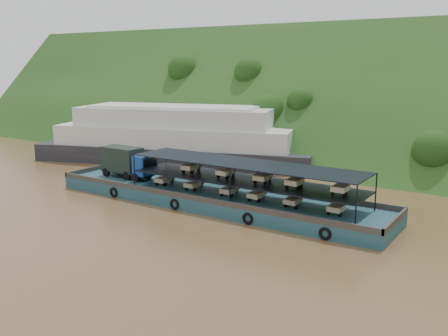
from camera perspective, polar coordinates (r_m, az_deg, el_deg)
The scene contains 4 objects.
ground at distance 47.47m, azimuth 0.02°, elevation -4.68°, with size 160.00×160.00×0.00m, color brown.
hillside at distance 79.28m, azimuth 14.49°, elevation 1.69°, with size 140.00×28.00×28.00m, color #193A15.
cargo_barge at distance 49.11m, azimuth -2.02°, elevation -2.77°, with size 35.00×7.18×4.54m.
passenger_ferry at distance 69.91m, azimuth -5.66°, elevation 3.50°, with size 39.80×20.92×7.83m.
Camera 1 is at (25.00, -38.00, 13.58)m, focal length 40.00 mm.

